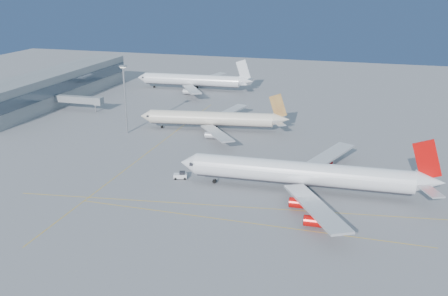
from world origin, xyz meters
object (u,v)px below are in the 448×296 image
at_px(airliner_third, 194,80).
at_px(pushback_tug, 181,175).
at_px(light_mast, 125,94).
at_px(airliner_virgin, 306,174).
at_px(airliner_etihad, 214,119).

distance_m(airliner_third, pushback_tug, 127.09).
bearing_deg(pushback_tug, light_mast, 116.70).
distance_m(airliner_virgin, pushback_tug, 37.79).
distance_m(airliner_virgin, airliner_third, 142.35).
xyz_separation_m(airliner_etihad, airliner_third, (-33.03, 69.56, 0.52)).
distance_m(airliner_virgin, airliner_etihad, 66.54).
height_order(airliner_virgin, light_mast, light_mast).
height_order(pushback_tug, light_mast, light_mast).
bearing_deg(light_mast, airliner_etihad, 22.94).
bearing_deg(airliner_third, light_mast, -92.27).
xyz_separation_m(pushback_tug, light_mast, (-36.98, 38.14, 14.61)).
distance_m(airliner_etihad, airliner_third, 77.00).
xyz_separation_m(airliner_virgin, light_mast, (-74.49, 37.47, 10.16)).
relative_size(airliner_etihad, light_mast, 2.26).
bearing_deg(light_mast, pushback_tug, -45.89).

